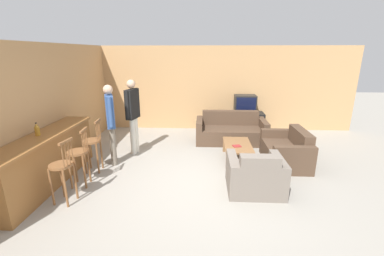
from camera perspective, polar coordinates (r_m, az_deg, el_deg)
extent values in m
plane|color=gray|center=(4.99, 1.62, -12.38)|extent=(24.00, 24.00, 0.00)
cube|color=tan|center=(8.18, 2.33, 8.73)|extent=(9.40, 0.08, 2.60)
cube|color=tan|center=(6.68, -26.27, 5.25)|extent=(0.08, 8.74, 2.60)
cube|color=brown|center=(5.50, -29.47, -6.46)|extent=(0.47, 2.66, 0.93)
cube|color=brown|center=(5.34, -30.21, -1.57)|extent=(0.55, 2.72, 0.05)
cylinder|color=brown|center=(4.67, -27.16, -7.35)|extent=(0.41, 0.41, 0.04)
cylinder|color=brown|center=(4.97, -26.89, -10.25)|extent=(0.04, 0.04, 0.65)
cylinder|color=brown|center=(4.80, -28.76, -11.48)|extent=(0.04, 0.04, 0.65)
cylinder|color=brown|center=(4.82, -24.48, -10.74)|extent=(0.04, 0.04, 0.65)
cylinder|color=brown|center=(4.65, -26.31, -12.05)|extent=(0.04, 0.04, 0.65)
cylinder|color=brown|center=(4.58, -25.15, -4.74)|extent=(0.02, 0.02, 0.37)
cylinder|color=brown|center=(4.53, -25.69, -5.05)|extent=(0.02, 0.02, 0.37)
cylinder|color=brown|center=(4.48, -26.23, -5.37)|extent=(0.02, 0.02, 0.37)
cylinder|color=brown|center=(4.42, -26.79, -5.70)|extent=(0.02, 0.02, 0.37)
cube|color=brown|center=(4.44, -26.29, -2.72)|extent=(0.08, 0.31, 0.04)
cylinder|color=brown|center=(5.12, -24.10, -4.89)|extent=(0.40, 0.40, 0.04)
cylinder|color=brown|center=(5.40, -24.48, -7.79)|extent=(0.04, 0.04, 0.65)
cylinder|color=brown|center=(5.19, -25.46, -8.92)|extent=(0.04, 0.04, 0.65)
cylinder|color=brown|center=(5.32, -21.91, -7.87)|extent=(0.04, 0.04, 0.65)
cylinder|color=brown|center=(5.10, -22.79, -9.03)|extent=(0.04, 0.04, 0.65)
cylinder|color=brown|center=(5.10, -22.34, -2.31)|extent=(0.02, 0.02, 0.37)
cylinder|color=brown|center=(5.04, -22.60, -2.58)|extent=(0.02, 0.02, 0.37)
cylinder|color=brown|center=(4.97, -22.86, -2.85)|extent=(0.02, 0.02, 0.37)
cylinder|color=brown|center=(4.91, -23.13, -3.13)|extent=(0.02, 0.02, 0.37)
cube|color=brown|center=(4.94, -22.99, -0.44)|extent=(0.07, 0.31, 0.04)
cylinder|color=brown|center=(5.63, -21.40, -2.68)|extent=(0.39, 0.39, 0.04)
cylinder|color=brown|center=(5.90, -21.81, -5.43)|extent=(0.04, 0.04, 0.65)
cylinder|color=brown|center=(5.69, -22.66, -6.37)|extent=(0.04, 0.04, 0.65)
cylinder|color=brown|center=(5.82, -19.46, -5.49)|extent=(0.04, 0.04, 0.65)
cylinder|color=brown|center=(5.60, -20.23, -6.45)|extent=(0.04, 0.04, 0.65)
cylinder|color=brown|center=(5.62, -19.78, -0.35)|extent=(0.02, 0.02, 0.37)
cylinder|color=brown|center=(5.56, -20.01, -0.56)|extent=(0.02, 0.02, 0.37)
cylinder|color=brown|center=(5.49, -20.24, -0.79)|extent=(0.02, 0.02, 0.37)
cylinder|color=brown|center=(5.42, -20.47, -1.02)|extent=(0.02, 0.02, 0.37)
cube|color=brown|center=(5.47, -20.33, 1.40)|extent=(0.06, 0.31, 0.04)
cube|color=#4C3828|center=(7.20, 8.60, -1.50)|extent=(1.58, 0.92, 0.41)
cube|color=#4C3828|center=(7.42, 8.49, 2.32)|extent=(1.58, 0.22, 0.40)
cube|color=#4C3828|center=(7.13, 1.65, -0.57)|extent=(0.16, 0.92, 0.63)
cube|color=#4C3828|center=(7.30, 15.46, -0.75)|extent=(0.16, 0.92, 0.63)
cube|color=#70665B|center=(4.87, 13.71, -10.97)|extent=(0.65, 0.87, 0.41)
cube|color=#70665B|center=(4.41, 14.82, -8.33)|extent=(0.65, 0.22, 0.38)
cube|color=#70665B|center=(4.91, 18.51, -9.74)|extent=(0.16, 0.87, 0.62)
cube|color=#70665B|center=(4.76, 8.92, -9.91)|extent=(0.16, 0.87, 0.62)
cube|color=#4C3828|center=(6.15, 19.87, -5.52)|extent=(0.84, 1.02, 0.41)
cube|color=#4C3828|center=(6.13, 23.01, -2.08)|extent=(0.22, 1.02, 0.37)
cube|color=#4C3828|center=(6.65, 18.55, -2.82)|extent=(0.84, 0.16, 0.61)
cube|color=#4C3828|center=(5.60, 21.65, -6.79)|extent=(0.84, 0.16, 0.61)
cube|color=brown|center=(5.99, 10.11, -3.73)|extent=(0.61, 1.07, 0.04)
cube|color=brown|center=(5.57, 7.87, -7.32)|extent=(0.06, 0.06, 0.35)
cube|color=brown|center=(5.64, 13.33, -7.31)|extent=(0.06, 0.06, 0.35)
cube|color=brown|center=(6.49, 7.17, -3.78)|extent=(0.06, 0.06, 0.35)
cube|color=brown|center=(6.55, 11.84, -3.81)|extent=(0.06, 0.06, 0.35)
cube|color=black|center=(8.14, 11.46, 1.24)|extent=(1.18, 0.53, 0.62)
cube|color=black|center=(8.01, 11.70, 5.25)|extent=(0.64, 0.45, 0.54)
cube|color=black|center=(7.79, 11.94, 4.92)|extent=(0.57, 0.01, 0.47)
cylinder|color=#B27A23|center=(5.32, -31.13, -0.63)|extent=(0.08, 0.08, 0.15)
cone|color=#B27A23|center=(5.30, -31.31, 0.52)|extent=(0.07, 0.07, 0.07)
cylinder|color=black|center=(5.29, -31.38, 0.95)|extent=(0.03, 0.03, 0.02)
cube|color=maroon|center=(5.84, 9.93, -3.96)|extent=(0.20, 0.18, 0.02)
cylinder|color=silver|center=(6.50, -12.37, -1.50)|extent=(0.13, 0.13, 0.88)
cylinder|color=silver|center=(6.39, -13.00, -1.88)|extent=(0.13, 0.13, 0.88)
cube|color=black|center=(6.25, -13.14, 5.22)|extent=(0.26, 0.44, 0.70)
cylinder|color=black|center=(6.44, -12.15, 5.86)|extent=(0.08, 0.08, 0.64)
cylinder|color=black|center=(6.05, -14.22, 5.05)|extent=(0.08, 0.08, 0.64)
sphere|color=tan|center=(6.18, -13.42, 9.50)|extent=(0.20, 0.20, 0.20)
cylinder|color=#756B5B|center=(5.87, -17.11, -3.97)|extent=(0.13, 0.13, 0.86)
cylinder|color=#756B5B|center=(6.00, -17.17, -3.51)|extent=(0.13, 0.13, 0.86)
cube|color=#335189|center=(5.72, -17.79, 3.56)|extent=(0.30, 0.44, 0.68)
cylinder|color=#335189|center=(5.50, -17.74, 3.35)|extent=(0.08, 0.08, 0.63)
cylinder|color=#335189|center=(5.93, -17.89, 4.27)|extent=(0.08, 0.08, 0.63)
sphere|color=tan|center=(5.64, -18.21, 8.12)|extent=(0.20, 0.20, 0.20)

